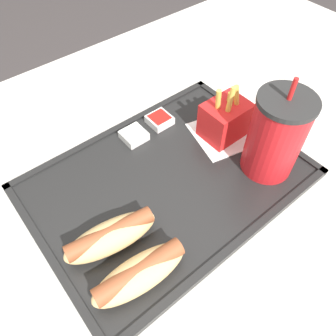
% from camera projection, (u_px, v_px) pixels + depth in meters
% --- Properties ---
extents(ground_plane, '(8.00, 8.00, 0.00)m').
position_uv_depth(ground_plane, '(172.00, 298.00, 1.19)').
color(ground_plane, '#383333').
extents(dining_table, '(1.45, 0.87, 0.77)m').
position_uv_depth(dining_table, '(173.00, 254.00, 0.89)').
color(dining_table, beige).
rests_on(dining_table, ground_plane).
extents(food_tray, '(0.45, 0.32, 0.01)m').
position_uv_depth(food_tray, '(168.00, 181.00, 0.56)').
color(food_tray, black).
rests_on(food_tray, dining_table).
extents(paper_napkin, '(0.15, 0.13, 0.00)m').
position_uv_depth(paper_napkin, '(227.00, 132.00, 0.62)').
color(paper_napkin, white).
rests_on(paper_napkin, food_tray).
extents(soda_cup, '(0.09, 0.09, 0.18)m').
position_uv_depth(soda_cup, '(276.00, 136.00, 0.52)').
color(soda_cup, red).
rests_on(soda_cup, food_tray).
extents(hot_dog_far, '(0.14, 0.06, 0.04)m').
position_uv_depth(hot_dog_far, '(140.00, 273.00, 0.43)').
color(hot_dog_far, '#DBB270').
rests_on(hot_dog_far, food_tray).
extents(hot_dog_near, '(0.14, 0.07, 0.04)m').
position_uv_depth(hot_dog_near, '(111.00, 236.00, 0.46)').
color(hot_dog_near, '#DBB270').
rests_on(hot_dog_near, food_tray).
extents(fries_carton, '(0.08, 0.06, 0.12)m').
position_uv_depth(fries_carton, '(225.00, 119.00, 0.59)').
color(fries_carton, red).
rests_on(fries_carton, food_tray).
extents(sauce_cup_mayo, '(0.04, 0.04, 0.02)m').
position_uv_depth(sauce_cup_mayo, '(134.00, 135.00, 0.61)').
color(sauce_cup_mayo, silver).
rests_on(sauce_cup_mayo, food_tray).
extents(sauce_cup_ketchup, '(0.04, 0.04, 0.02)m').
position_uv_depth(sauce_cup_ketchup, '(160.00, 120.00, 0.63)').
color(sauce_cup_ketchup, silver).
rests_on(sauce_cup_ketchup, food_tray).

